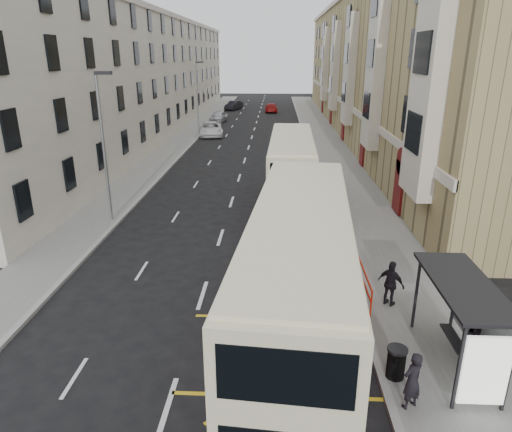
{
  "coord_description": "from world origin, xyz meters",
  "views": [
    {
      "loc": [
        2.83,
        -11.75,
        8.98
      ],
      "look_at": [
        1.98,
        7.06,
        2.25
      ],
      "focal_mm": 32.0,
      "sensor_mm": 36.0,
      "label": 1
    }
  ],
  "objects_px": {
    "pedestrian_far": "(391,284)",
    "litter_bin": "(396,362)",
    "pedestrian_mid": "(476,343)",
    "street_lamp_far": "(198,93)",
    "bus_shelter": "(471,313)",
    "car_dark": "(234,105)",
    "pedestrian_near": "(412,381)",
    "car_red": "(271,108)",
    "double_decker_front": "(299,283)",
    "street_lamp_near": "(104,140)",
    "white_van": "(211,129)",
    "double_decker_rear": "(291,172)",
    "car_silver": "(218,117)"
  },
  "relations": [
    {
      "from": "pedestrian_near",
      "to": "car_silver",
      "type": "xyz_separation_m",
      "value": [
        -11.64,
        53.22,
        -0.2
      ]
    },
    {
      "from": "car_silver",
      "to": "car_red",
      "type": "height_order",
      "value": "car_silver"
    },
    {
      "from": "pedestrian_near",
      "to": "car_silver",
      "type": "relative_size",
      "value": 0.36
    },
    {
      "from": "bus_shelter",
      "to": "street_lamp_far",
      "type": "bearing_deg",
      "value": 109.12
    },
    {
      "from": "street_lamp_near",
      "to": "double_decker_front",
      "type": "xyz_separation_m",
      "value": [
        9.91,
        -11.47,
        -2.16
      ]
    },
    {
      "from": "car_dark",
      "to": "car_red",
      "type": "distance_m",
      "value": 6.9
    },
    {
      "from": "street_lamp_near",
      "to": "pedestrian_near",
      "type": "relative_size",
      "value": 4.81
    },
    {
      "from": "pedestrian_mid",
      "to": "car_silver",
      "type": "height_order",
      "value": "pedestrian_mid"
    },
    {
      "from": "double_decker_front",
      "to": "car_silver",
      "type": "bearing_deg",
      "value": 104.78
    },
    {
      "from": "pedestrian_far",
      "to": "litter_bin",
      "type": "bearing_deg",
      "value": 120.32
    },
    {
      "from": "litter_bin",
      "to": "car_silver",
      "type": "relative_size",
      "value": 0.21
    },
    {
      "from": "double_decker_rear",
      "to": "white_van",
      "type": "distance_m",
      "value": 27.0
    },
    {
      "from": "litter_bin",
      "to": "car_red",
      "type": "xyz_separation_m",
      "value": [
        -4.49,
        64.33,
        0.05
      ]
    },
    {
      "from": "street_lamp_near",
      "to": "pedestrian_near",
      "type": "bearing_deg",
      "value": -47.36
    },
    {
      "from": "double_decker_rear",
      "to": "pedestrian_mid",
      "type": "bearing_deg",
      "value": -70.0
    },
    {
      "from": "car_dark",
      "to": "pedestrian_mid",
      "type": "bearing_deg",
      "value": -59.45
    },
    {
      "from": "pedestrian_far",
      "to": "car_red",
      "type": "height_order",
      "value": "pedestrian_far"
    },
    {
      "from": "double_decker_rear",
      "to": "street_lamp_near",
      "type": "bearing_deg",
      "value": -161.29
    },
    {
      "from": "pedestrian_mid",
      "to": "street_lamp_far",
      "type": "bearing_deg",
      "value": 103.48
    },
    {
      "from": "pedestrian_mid",
      "to": "car_dark",
      "type": "xyz_separation_m",
      "value": [
        -13.28,
        66.43,
        -0.18
      ]
    },
    {
      "from": "white_van",
      "to": "car_dark",
      "type": "height_order",
      "value": "white_van"
    },
    {
      "from": "street_lamp_near",
      "to": "white_van",
      "type": "height_order",
      "value": "street_lamp_near"
    },
    {
      "from": "bus_shelter",
      "to": "pedestrian_far",
      "type": "relative_size",
      "value": 2.42
    },
    {
      "from": "double_decker_front",
      "to": "car_red",
      "type": "height_order",
      "value": "double_decker_front"
    },
    {
      "from": "street_lamp_near",
      "to": "litter_bin",
      "type": "bearing_deg",
      "value": -45.01
    },
    {
      "from": "street_lamp_near",
      "to": "car_red",
      "type": "bearing_deg",
      "value": 80.96
    },
    {
      "from": "white_van",
      "to": "car_dark",
      "type": "distance_m",
      "value": 25.67
    },
    {
      "from": "street_lamp_near",
      "to": "double_decker_rear",
      "type": "height_order",
      "value": "street_lamp_near"
    },
    {
      "from": "litter_bin",
      "to": "pedestrian_mid",
      "type": "distance_m",
      "value": 2.55
    },
    {
      "from": "pedestrian_near",
      "to": "car_dark",
      "type": "distance_m",
      "value": 69.13
    },
    {
      "from": "double_decker_rear",
      "to": "car_silver",
      "type": "relative_size",
      "value": 2.42
    },
    {
      "from": "double_decker_rear",
      "to": "pedestrian_far",
      "type": "height_order",
      "value": "double_decker_rear"
    },
    {
      "from": "car_silver",
      "to": "car_red",
      "type": "xyz_separation_m",
      "value": [
        7.06,
        12.3,
        -0.08
      ]
    },
    {
      "from": "pedestrian_far",
      "to": "car_red",
      "type": "bearing_deg",
      "value": -44.19
    },
    {
      "from": "car_red",
      "to": "litter_bin",
      "type": "bearing_deg",
      "value": 91.84
    },
    {
      "from": "street_lamp_far",
      "to": "car_red",
      "type": "distance_m",
      "value": 23.47
    },
    {
      "from": "double_decker_rear",
      "to": "car_red",
      "type": "distance_m",
      "value": 48.57
    },
    {
      "from": "double_decker_front",
      "to": "litter_bin",
      "type": "height_order",
      "value": "double_decker_front"
    },
    {
      "from": "double_decker_front",
      "to": "white_van",
      "type": "height_order",
      "value": "double_decker_front"
    },
    {
      "from": "pedestrian_far",
      "to": "white_van",
      "type": "bearing_deg",
      "value": -31.56
    },
    {
      "from": "double_decker_front",
      "to": "pedestrian_near",
      "type": "bearing_deg",
      "value": -35.07
    },
    {
      "from": "bus_shelter",
      "to": "street_lamp_far",
      "type": "height_order",
      "value": "street_lamp_far"
    },
    {
      "from": "car_silver",
      "to": "street_lamp_far",
      "type": "bearing_deg",
      "value": -89.76
    },
    {
      "from": "car_silver",
      "to": "car_dark",
      "type": "bearing_deg",
      "value": 94.5
    },
    {
      "from": "pedestrian_far",
      "to": "double_decker_front",
      "type": "bearing_deg",
      "value": 79.35
    },
    {
      "from": "bus_shelter",
      "to": "car_dark",
      "type": "xyz_separation_m",
      "value": [
        -12.82,
        66.76,
        -1.4
      ]
    },
    {
      "from": "litter_bin",
      "to": "pedestrian_near",
      "type": "distance_m",
      "value": 1.24
    },
    {
      "from": "pedestrian_near",
      "to": "car_red",
      "type": "relative_size",
      "value": 0.35
    },
    {
      "from": "street_lamp_near",
      "to": "car_silver",
      "type": "height_order",
      "value": "street_lamp_near"
    },
    {
      "from": "pedestrian_far",
      "to": "car_red",
      "type": "relative_size",
      "value": 0.37
    }
  ]
}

